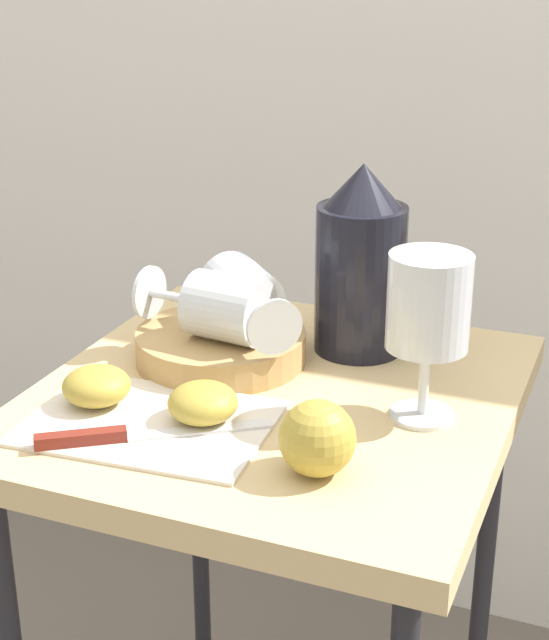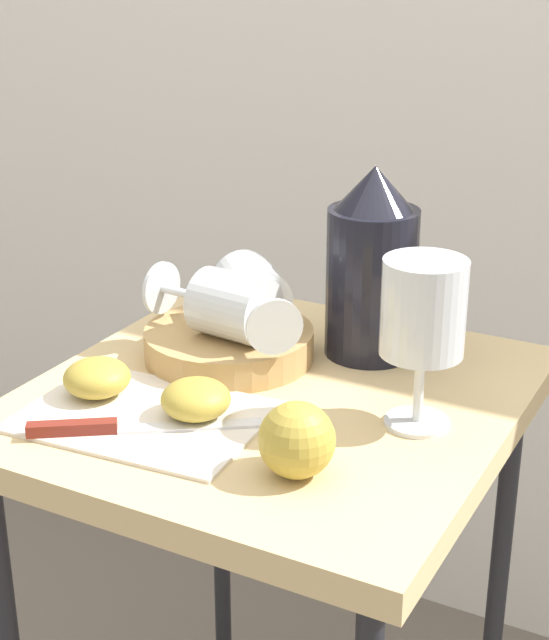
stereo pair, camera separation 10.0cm
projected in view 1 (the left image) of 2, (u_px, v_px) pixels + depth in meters
name	position (u px, v px, depth m)	size (l,w,h in m)	color
curtain_drape	(434.00, 80.00, 1.51)	(2.40, 0.03, 1.87)	silver
table	(275.00, 455.00, 1.06)	(0.48, 0.51, 0.70)	tan
linen_napkin	(150.00, 423.00, 0.97)	(0.23, 0.17, 0.00)	silver
basket_tray	(221.00, 346.00, 1.10)	(0.19, 0.19, 0.04)	tan
pitcher	(361.00, 276.00, 1.11)	(0.15, 0.10, 0.22)	black
wine_glass_upright	(429.00, 310.00, 0.94)	(0.08, 0.08, 0.17)	silver
wine_glass_tipped_near	(224.00, 307.00, 1.06)	(0.15, 0.08, 0.07)	silver
wine_glass_tipped_far	(243.00, 295.00, 1.10)	(0.15, 0.15, 0.07)	silver
apple_half_left	(97.00, 386.00, 0.99)	(0.07, 0.07, 0.04)	#B29938
apple_half_right	(203.00, 403.00, 0.96)	(0.07, 0.07, 0.04)	#B29938
apple_whole	(317.00, 438.00, 0.87)	(0.07, 0.07, 0.07)	#B29938
knife	(119.00, 436.00, 0.93)	(0.19, 0.14, 0.01)	silver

